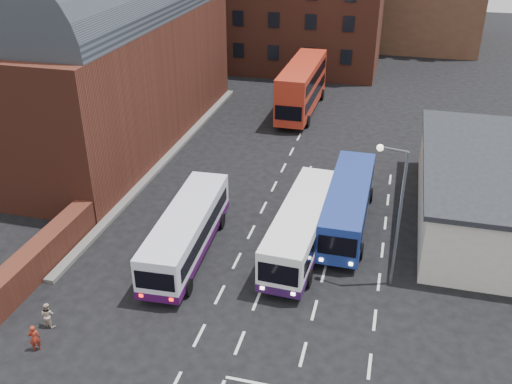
% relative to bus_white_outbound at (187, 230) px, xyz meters
% --- Properties ---
extents(ground, '(180.00, 180.00, 0.00)m').
position_rel_bus_white_outbound_xyz_m(ground, '(2.94, -5.58, -1.65)').
color(ground, black).
extents(railway_station, '(12.00, 28.00, 16.00)m').
position_rel_bus_white_outbound_xyz_m(railway_station, '(-12.56, 15.42, 5.98)').
color(railway_station, '#602B1E').
rests_on(railway_station, ground).
extents(forecourt_wall, '(1.20, 10.00, 1.80)m').
position_rel_bus_white_outbound_xyz_m(forecourt_wall, '(-7.26, -3.58, -0.75)').
color(forecourt_wall, '#602B1E').
rests_on(forecourt_wall, ground).
extents(cream_building, '(10.40, 16.40, 4.25)m').
position_rel_bus_white_outbound_xyz_m(cream_building, '(17.94, 8.42, 0.51)').
color(cream_building, beige).
rests_on(cream_building, ground).
extents(brick_terrace, '(22.00, 10.00, 11.00)m').
position_rel_bus_white_outbound_xyz_m(brick_terrace, '(-3.06, 40.42, 3.85)').
color(brick_terrace, brown).
rests_on(brick_terrace, ground).
extents(bus_white_outbound, '(2.99, 10.35, 2.80)m').
position_rel_bus_white_outbound_xyz_m(bus_white_outbound, '(0.00, 0.00, 0.00)').
color(bus_white_outbound, white).
rests_on(bus_white_outbound, ground).
extents(bus_white_inbound, '(3.02, 10.55, 2.85)m').
position_rel_bus_white_outbound_xyz_m(bus_white_inbound, '(6.27, 2.12, 0.03)').
color(bus_white_inbound, white).
rests_on(bus_white_inbound, ground).
extents(bus_blue, '(2.67, 10.48, 2.86)m').
position_rel_bus_white_outbound_xyz_m(bus_blue, '(8.55, 5.42, 0.04)').
color(bus_blue, navy).
rests_on(bus_blue, ground).
extents(bus_red_double, '(3.07, 11.74, 4.68)m').
position_rel_bus_white_outbound_xyz_m(bus_red_double, '(1.95, 25.47, 0.84)').
color(bus_red_double, red).
rests_on(bus_red_double, ground).
extents(street_lamp, '(1.57, 0.54, 7.85)m').
position_rel_bus_white_outbound_xyz_m(street_lamp, '(11.27, 0.09, 3.09)').
color(street_lamp, slate).
rests_on(street_lamp, ground).
extents(pedestrian_red, '(0.61, 0.56, 1.39)m').
position_rel_bus_white_outbound_xyz_m(pedestrian_red, '(-3.99, -9.13, -0.96)').
color(pedestrian_red, maroon).
rests_on(pedestrian_red, ground).
extents(pedestrian_beige, '(0.72, 0.60, 1.35)m').
position_rel_bus_white_outbound_xyz_m(pedestrian_beige, '(-4.33, -7.54, -0.98)').
color(pedestrian_beige, '#C6AF94').
rests_on(pedestrian_beige, ground).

